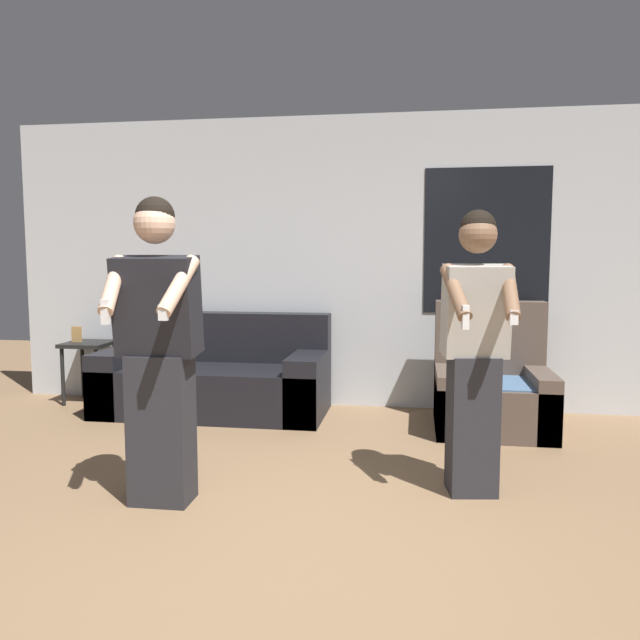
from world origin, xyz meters
TOP-DOWN VIEW (x-y plane):
  - ground_plane at (0.00, 0.00)m, footprint 14.00×14.00m
  - wall_back at (0.02, 3.30)m, footprint 6.54×0.07m
  - couch at (-1.16, 2.84)m, footprint 2.02×0.88m
  - armchair at (1.26, 2.68)m, footprint 0.91×0.86m
  - side_table at (-2.49, 3.02)m, footprint 0.42×0.44m
  - person_left at (-0.80, 0.78)m, footprint 0.51×0.47m
  - person_right at (0.98, 1.19)m, footprint 0.43×0.51m

SIDE VIEW (x-z plane):
  - ground_plane at x=0.00m, z-range 0.00..0.00m
  - couch at x=-1.16m, z-range -0.14..0.75m
  - armchair at x=1.26m, z-range -0.20..0.83m
  - side_table at x=-2.49m, z-range 0.12..0.86m
  - person_right at x=0.98m, z-range 0.03..1.71m
  - person_left at x=-0.80m, z-range 0.01..1.75m
  - wall_back at x=0.02m, z-range 0.00..2.70m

